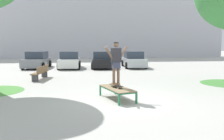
# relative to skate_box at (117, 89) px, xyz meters

# --- Properties ---
(ground_plane) EXTENTS (120.00, 120.00, 0.00)m
(ground_plane) POSITION_rel_skate_box_xyz_m (0.21, -0.26, -0.41)
(ground_plane) COLOR #B7B5AD
(building_facade) EXTENTS (40.25, 4.00, 12.95)m
(building_facade) POSITION_rel_skate_box_xyz_m (1.52, 29.69, 6.06)
(building_facade) COLOR silver
(building_facade) RESTS_ON ground
(skate_box) EXTENTS (1.27, 2.04, 0.46)m
(skate_box) POSITION_rel_skate_box_xyz_m (0.00, 0.00, 0.00)
(skate_box) COLOR #237A4C
(skate_box) RESTS_ON ground
(skateboard) EXTENTS (0.47, 0.82, 0.09)m
(skateboard) POSITION_rel_skate_box_xyz_m (-0.02, 0.08, 0.12)
(skateboard) COLOR black
(skateboard) RESTS_ON skate_box
(skater) EXTENTS (0.96, 0.42, 1.69)m
(skater) POSITION_rel_skate_box_xyz_m (-0.03, 0.09, 1.12)
(skater) COLOR brown
(skater) RESTS_ON skateboard
(car_grey) EXTENTS (2.23, 4.35, 1.50)m
(car_grey) POSITION_rel_skate_box_xyz_m (-5.33, 13.20, 0.28)
(car_grey) COLOR slate
(car_grey) RESTS_ON ground
(car_white) EXTENTS (1.98, 4.23, 1.50)m
(car_white) POSITION_rel_skate_box_xyz_m (-2.39, 12.64, 0.28)
(car_white) COLOR silver
(car_white) RESTS_ON ground
(car_black) EXTENTS (2.16, 4.32, 1.50)m
(car_black) POSITION_rel_skate_box_xyz_m (0.55, 12.54, 0.28)
(car_black) COLOR black
(car_black) RESTS_ON ground
(car_silver) EXTENTS (2.06, 4.27, 1.50)m
(car_silver) POSITION_rel_skate_box_xyz_m (3.49, 12.56, 0.28)
(car_silver) COLOR #B7BABF
(car_silver) RESTS_ON ground
(park_bench) EXTENTS (0.76, 2.44, 0.83)m
(park_bench) POSITION_rel_skate_box_xyz_m (-3.85, 5.96, 0.03)
(park_bench) COLOR brown
(park_bench) RESTS_ON ground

